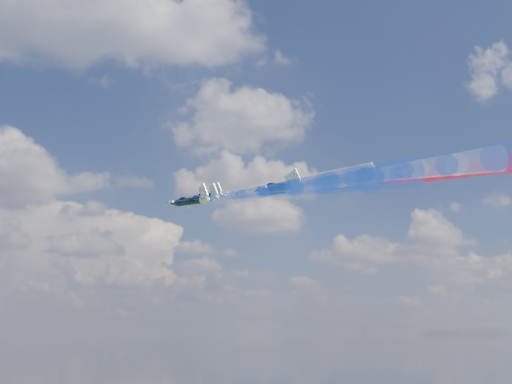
{
  "coord_description": "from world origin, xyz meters",
  "views": [
    {
      "loc": [
        -28.61,
        -137.44,
        94.99
      ],
      "look_at": [
        -6.03,
        0.29,
        126.59
      ],
      "focal_mm": 44.05,
      "sensor_mm": 36.0,
      "label": 1
    }
  ],
  "objects": [
    {
      "name": "jet_lead",
      "position": [
        -15.71,
        16.93,
        128.89
      ],
      "size": [
        16.82,
        17.63,
        7.04
      ],
      "primitive_type": null,
      "rotation": [
        0.08,
        -0.22,
        0.54
      ],
      "color": "black"
    },
    {
      "name": "trail_lead",
      "position": [
        -0.45,
        -7.64,
        126.56
      ],
      "size": [
        28.67,
        42.07,
        9.11
      ],
      "primitive_type": null,
      "rotation": [
        0.08,
        -0.22,
        0.54
      ],
      "color": "white"
    },
    {
      "name": "jet_inner_left",
      "position": [
        -18.43,
        -0.77,
        124.3
      ],
      "size": [
        16.82,
        17.63,
        7.04
      ],
      "primitive_type": null,
      "rotation": [
        0.08,
        -0.22,
        0.54
      ],
      "color": "black"
    },
    {
      "name": "trail_inner_left",
      "position": [
        -3.17,
        -25.35,
        121.97
      ],
      "size": [
        28.67,
        42.07,
        9.11
      ],
      "primitive_type": null,
      "rotation": [
        0.08,
        -0.22,
        0.54
      ],
      "color": "blue"
    },
    {
      "name": "jet_inner_right",
      "position": [
        0.83,
        11.99,
        129.56
      ],
      "size": [
        16.82,
        17.63,
        7.04
      ],
      "primitive_type": null,
      "rotation": [
        0.08,
        -0.22,
        0.54
      ],
      "color": "black"
    },
    {
      "name": "trail_inner_right",
      "position": [
        16.09,
        -12.59,
        127.23
      ],
      "size": [
        28.67,
        42.07,
        9.11
      ],
      "primitive_type": null,
      "rotation": [
        0.08,
        -0.22,
        0.54
      ],
      "color": "red"
    },
    {
      "name": "jet_outer_left",
      "position": [
        -21.93,
        -17.27,
        120.24
      ],
      "size": [
        16.82,
        17.63,
        7.04
      ],
      "primitive_type": null,
      "rotation": [
        0.08,
        -0.22,
        0.54
      ],
      "color": "black"
    },
    {
      "name": "trail_outer_left",
      "position": [
        -6.67,
        -41.85,
        117.91
      ],
      "size": [
        28.67,
        42.07,
        9.11
      ],
      "primitive_type": null,
      "rotation": [
        0.08,
        -0.22,
        0.54
      ],
      "color": "blue"
    },
    {
      "name": "jet_center_third",
      "position": [
        -2.73,
        -6.29,
        126.03
      ],
      "size": [
        16.82,
        17.63,
        7.04
      ],
      "primitive_type": null,
      "rotation": [
        0.08,
        -0.22,
        0.54
      ],
      "color": "black"
    },
    {
      "name": "trail_center_third",
      "position": [
        12.53,
        -30.86,
        123.7
      ],
      "size": [
        28.67,
        42.07,
        9.11
      ],
      "primitive_type": null,
      "rotation": [
        0.08,
        -0.22,
        0.54
      ],
      "color": "white"
    },
    {
      "name": "jet_outer_right",
      "position": [
        15.22,
        4.66,
        129.93
      ],
      "size": [
        16.82,
        17.63,
        7.04
      ],
      "primitive_type": null,
      "rotation": [
        0.08,
        -0.22,
        0.54
      ],
      "color": "black"
    },
    {
      "name": "trail_outer_right",
      "position": [
        30.48,
        -19.91,
        127.6
      ],
      "size": [
        28.67,
        42.07,
        9.11
      ],
      "primitive_type": null,
      "rotation": [
        0.08,
        -0.22,
        0.54
      ],
      "color": "red"
    },
    {
      "name": "jet_rear_left",
      "position": [
        -5.06,
        -21.75,
        122.74
      ],
      "size": [
        16.82,
        17.63,
        7.04
      ],
      "primitive_type": null,
      "rotation": [
        0.08,
        -0.22,
        0.54
      ],
      "color": "black"
    },
    {
      "name": "trail_rear_left",
      "position": [
        10.2,
        -46.32,
        120.41
      ],
      "size": [
        28.67,
        42.07,
        9.11
      ],
      "primitive_type": null,
      "rotation": [
        0.08,
        -0.22,
        0.54
      ],
      "color": "blue"
    },
    {
      "name": "jet_rear_right",
      "position": [
        13.05,
        -13.01,
        127.1
      ],
      "size": [
        16.82,
        17.63,
        7.04
      ],
      "primitive_type": null,
      "rotation": [
        0.08,
        -0.22,
        0.54
      ],
      "color": "black"
    },
    {
      "name": "trail_rear_right",
      "position": [
        28.31,
        -37.58,
        124.77
      ],
      "size": [
        28.67,
        42.07,
        9.11
      ],
      "primitive_type": null,
      "rotation": [
        0.08,
        -0.22,
        0.54
      ],
      "color": "red"
    }
  ]
}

